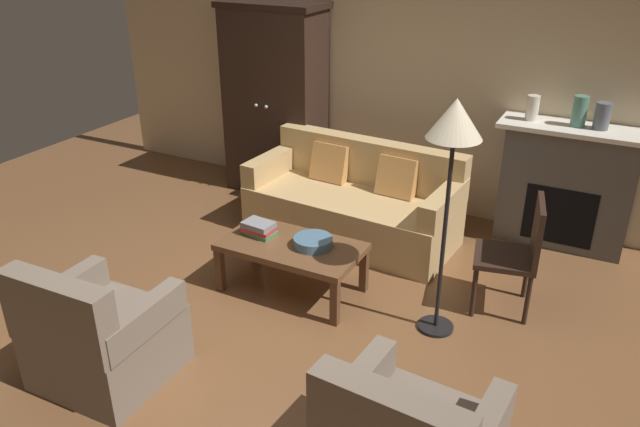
{
  "coord_description": "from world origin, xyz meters",
  "views": [
    {
      "loc": [
        1.96,
        -3.22,
        2.7
      ],
      "look_at": [
        -0.14,
        0.81,
        0.55
      ],
      "focal_mm": 34.89,
      "sensor_mm": 36.0,
      "label": 1
    }
  ],
  "objects_px": {
    "couch": "(354,204)",
    "coffee_table": "(291,250)",
    "fruit_bowl": "(313,242)",
    "mantel_vase_cream": "(533,108)",
    "book_stack": "(259,228)",
    "floor_lamp": "(454,134)",
    "mantel_vase_slate": "(602,116)",
    "armchair_near_left": "(100,338)",
    "armoire": "(275,100)",
    "mantel_vase_jade": "(580,111)",
    "side_chair_wooden": "(519,249)",
    "fireplace": "(566,185)"
  },
  "relations": [
    {
      "from": "book_stack",
      "to": "side_chair_wooden",
      "type": "relative_size",
      "value": 0.29
    },
    {
      "from": "fruit_bowl",
      "to": "mantel_vase_jade",
      "type": "xyz_separation_m",
      "value": [
        1.59,
        1.77,
        0.79
      ]
    },
    {
      "from": "book_stack",
      "to": "fruit_bowl",
      "type": "bearing_deg",
      "value": 3.33
    },
    {
      "from": "mantel_vase_jade",
      "to": "mantel_vase_slate",
      "type": "xyz_separation_m",
      "value": [
        0.18,
        0.0,
        -0.02
      ]
    },
    {
      "from": "coffee_table",
      "to": "mantel_vase_cream",
      "type": "xyz_separation_m",
      "value": [
        1.38,
        1.82,
        0.86
      ]
    },
    {
      "from": "book_stack",
      "to": "mantel_vase_cream",
      "type": "xyz_separation_m",
      "value": [
        1.68,
        1.8,
        0.75
      ]
    },
    {
      "from": "book_stack",
      "to": "floor_lamp",
      "type": "distance_m",
      "value": 1.8
    },
    {
      "from": "armoire",
      "to": "couch",
      "type": "bearing_deg",
      "value": -27.76
    },
    {
      "from": "fireplace",
      "to": "floor_lamp",
      "type": "height_order",
      "value": "floor_lamp"
    },
    {
      "from": "coffee_table",
      "to": "fruit_bowl",
      "type": "xyz_separation_m",
      "value": [
        0.17,
        0.05,
        0.09
      ]
    },
    {
      "from": "armchair_near_left",
      "to": "armoire",
      "type": "bearing_deg",
      "value": 101.33
    },
    {
      "from": "coffee_table",
      "to": "mantel_vase_cream",
      "type": "bearing_deg",
      "value": 52.89
    },
    {
      "from": "couch",
      "to": "coffee_table",
      "type": "distance_m",
      "value": 1.12
    },
    {
      "from": "armoire",
      "to": "coffee_table",
      "type": "height_order",
      "value": "armoire"
    },
    {
      "from": "fireplace",
      "to": "mantel_vase_slate",
      "type": "height_order",
      "value": "mantel_vase_slate"
    },
    {
      "from": "armoire",
      "to": "mantel_vase_slate",
      "type": "distance_m",
      "value": 3.14
    },
    {
      "from": "book_stack",
      "to": "mantel_vase_cream",
      "type": "relative_size",
      "value": 1.22
    },
    {
      "from": "mantel_vase_slate",
      "to": "side_chair_wooden",
      "type": "xyz_separation_m",
      "value": [
        -0.33,
        -1.27,
        -0.72
      ]
    },
    {
      "from": "fireplace",
      "to": "coffee_table",
      "type": "distance_m",
      "value": 2.55
    },
    {
      "from": "fruit_bowl",
      "to": "mantel_vase_slate",
      "type": "bearing_deg",
      "value": 45.09
    },
    {
      "from": "book_stack",
      "to": "mantel_vase_jade",
      "type": "distance_m",
      "value": 2.85
    },
    {
      "from": "couch",
      "to": "side_chair_wooden",
      "type": "xyz_separation_m",
      "value": [
        1.58,
        -0.56,
        0.19
      ]
    },
    {
      "from": "mantel_vase_jade",
      "to": "armoire",
      "type": "bearing_deg",
      "value": -178.83
    },
    {
      "from": "coffee_table",
      "to": "fruit_bowl",
      "type": "distance_m",
      "value": 0.2
    },
    {
      "from": "couch",
      "to": "book_stack",
      "type": "height_order",
      "value": "couch"
    },
    {
      "from": "fireplace",
      "to": "side_chair_wooden",
      "type": "bearing_deg",
      "value": -96.56
    },
    {
      "from": "fruit_bowl",
      "to": "mantel_vase_cream",
      "type": "bearing_deg",
      "value": 55.74
    },
    {
      "from": "couch",
      "to": "coffee_table",
      "type": "bearing_deg",
      "value": -91.48
    },
    {
      "from": "fireplace",
      "to": "side_chair_wooden",
      "type": "height_order",
      "value": "fireplace"
    },
    {
      "from": "fruit_bowl",
      "to": "floor_lamp",
      "type": "height_order",
      "value": "floor_lamp"
    },
    {
      "from": "armchair_near_left",
      "to": "floor_lamp",
      "type": "height_order",
      "value": "floor_lamp"
    },
    {
      "from": "coffee_table",
      "to": "mantel_vase_slate",
      "type": "distance_m",
      "value": 2.8
    },
    {
      "from": "couch",
      "to": "mantel_vase_slate",
      "type": "distance_m",
      "value": 2.23
    },
    {
      "from": "book_stack",
      "to": "mantel_vase_slate",
      "type": "relative_size",
      "value": 1.18
    },
    {
      "from": "book_stack",
      "to": "mantel_vase_jade",
      "type": "xyz_separation_m",
      "value": [
        2.06,
        1.8,
        0.77
      ]
    },
    {
      "from": "side_chair_wooden",
      "to": "floor_lamp",
      "type": "distance_m",
      "value": 1.18
    },
    {
      "from": "couch",
      "to": "mantel_vase_slate",
      "type": "bearing_deg",
      "value": 20.23
    },
    {
      "from": "armchair_near_left",
      "to": "couch",
      "type": "bearing_deg",
      "value": 77.53
    },
    {
      "from": "mantel_vase_jade",
      "to": "floor_lamp",
      "type": "bearing_deg",
      "value": -107.8
    },
    {
      "from": "fireplace",
      "to": "mantel_vase_cream",
      "type": "distance_m",
      "value": 0.76
    },
    {
      "from": "armoire",
      "to": "floor_lamp",
      "type": "height_order",
      "value": "armoire"
    },
    {
      "from": "floor_lamp",
      "to": "side_chair_wooden",
      "type": "bearing_deg",
      "value": 50.58
    },
    {
      "from": "mantel_vase_cream",
      "to": "floor_lamp",
      "type": "relative_size",
      "value": 0.13
    },
    {
      "from": "coffee_table",
      "to": "side_chair_wooden",
      "type": "distance_m",
      "value": 1.71
    },
    {
      "from": "couch",
      "to": "mantel_vase_cream",
      "type": "xyz_separation_m",
      "value": [
        1.35,
        0.7,
        0.91
      ]
    },
    {
      "from": "mantel_vase_cream",
      "to": "floor_lamp",
      "type": "height_order",
      "value": "floor_lamp"
    },
    {
      "from": "book_stack",
      "to": "armchair_near_left",
      "type": "xyz_separation_m",
      "value": [
        -0.24,
        -1.49,
        -0.16
      ]
    },
    {
      "from": "fruit_bowl",
      "to": "mantel_vase_jade",
      "type": "relative_size",
      "value": 1.17
    },
    {
      "from": "fireplace",
      "to": "mantel_vase_jade",
      "type": "height_order",
      "value": "mantel_vase_jade"
    },
    {
      "from": "coffee_table",
      "to": "mantel_vase_cream",
      "type": "distance_m",
      "value": 2.44
    }
  ]
}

